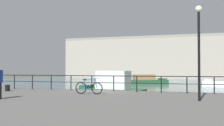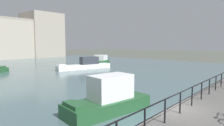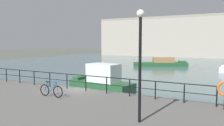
# 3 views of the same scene
# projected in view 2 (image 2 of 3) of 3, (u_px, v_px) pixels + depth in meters

# --- Properties ---
(ground_plane) EXTENTS (240.00, 240.00, 0.00)m
(ground_plane) POSITION_uv_depth(u_px,v_px,m) (170.00, 126.00, 10.68)
(ground_plane) COLOR #4C5147
(moored_cabin_cruiser) EXTENTS (6.73, 5.11, 1.89)m
(moored_cabin_cruiser) POSITION_uv_depth(u_px,v_px,m) (100.00, 60.00, 44.52)
(moored_cabin_cruiser) COLOR #23512D
(moored_cabin_cruiser) RESTS_ON water_basin
(moored_green_narrowboat) EXTENTS (6.18, 3.01, 2.45)m
(moored_green_narrowboat) POSITION_uv_depth(u_px,v_px,m) (109.00, 98.00, 12.86)
(moored_green_narrowboat) COLOR #23512D
(moored_green_narrowboat) RESTS_ON water_basin
(moored_small_launch) EXTENTS (9.94, 4.31, 2.14)m
(moored_small_launch) POSITION_uv_depth(u_px,v_px,m) (85.00, 65.00, 35.00)
(moored_small_launch) COLOR white
(moored_small_launch) RESTS_ON water_basin
(quay_railing) EXTENTS (19.37, 0.07, 1.08)m
(quay_railing) POSITION_uv_depth(u_px,v_px,m) (180.00, 99.00, 9.59)
(quay_railing) COLOR black
(quay_railing) RESTS_ON quay_promenade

